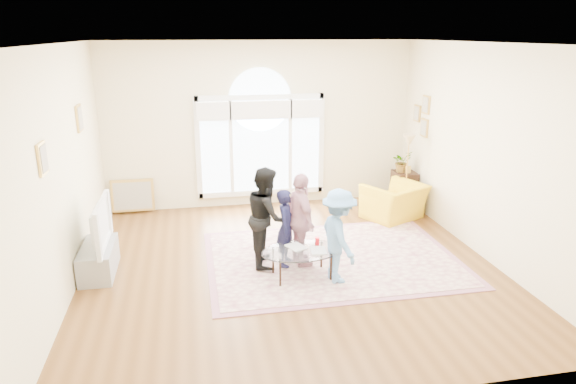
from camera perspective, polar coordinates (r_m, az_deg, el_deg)
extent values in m
plane|color=#563314|center=(7.74, 0.23, -8.21)|extent=(6.00, 6.00, 0.00)
plane|color=beige|center=(10.09, -3.10, 7.40)|extent=(6.00, 0.00, 6.00)
plane|color=beige|center=(4.43, 7.86, -5.90)|extent=(6.00, 0.00, 6.00)
plane|color=beige|center=(7.25, -23.72, 1.99)|extent=(0.00, 6.00, 6.00)
plane|color=beige|center=(8.30, 21.06, 4.09)|extent=(0.00, 6.00, 6.00)
plane|color=white|center=(6.98, 0.26, 16.21)|extent=(6.00, 6.00, 0.00)
cube|color=white|center=(10.37, -2.95, 0.00)|extent=(2.50, 0.08, 0.10)
cube|color=white|center=(9.97, -3.12, 10.48)|extent=(2.50, 0.08, 0.10)
cube|color=white|center=(10.04, -9.97, 4.78)|extent=(0.10, 0.08, 2.00)
cube|color=white|center=(10.36, 3.69, 5.40)|extent=(0.10, 0.08, 2.00)
cube|color=#C6E2FF|center=(10.05, -8.11, 4.88)|extent=(0.55, 0.02, 1.80)
cube|color=#C6E2FF|center=(10.29, 1.93, 5.34)|extent=(0.55, 0.02, 1.80)
cube|color=#C6E2FF|center=(10.13, -3.04, 5.13)|extent=(1.10, 0.02, 1.80)
cylinder|color=#C6E2FF|center=(9.98, -3.12, 10.19)|extent=(1.20, 0.02, 1.20)
cube|color=white|center=(10.06, -6.34, 4.96)|extent=(0.07, 0.04, 1.80)
cube|color=white|center=(10.21, 0.24, 5.26)|extent=(0.07, 0.04, 1.80)
cube|color=white|center=(9.84, -8.27, 8.88)|extent=(0.65, 0.12, 0.35)
cube|color=white|center=(9.92, -3.04, 9.11)|extent=(1.20, 0.12, 0.35)
cube|color=white|center=(10.08, 2.07, 9.25)|extent=(0.65, 0.12, 0.35)
cube|color=tan|center=(8.40, -22.19, 7.60)|extent=(0.03, 0.34, 0.40)
cube|color=#ADA38E|center=(8.39, -22.07, 7.61)|extent=(0.01, 0.28, 0.34)
cube|color=tan|center=(6.30, -25.64, 3.37)|extent=(0.03, 0.30, 0.36)
cube|color=#ADA38E|center=(6.30, -25.48, 3.38)|extent=(0.01, 0.24, 0.30)
cube|color=tan|center=(9.98, 15.09, 9.35)|extent=(0.03, 0.28, 0.34)
cube|color=#ADA38E|center=(9.97, 15.00, 9.35)|extent=(0.01, 0.22, 0.28)
cube|color=tan|center=(10.05, 14.90, 6.92)|extent=(0.03, 0.28, 0.34)
cube|color=#ADA38E|center=(10.04, 14.81, 6.92)|extent=(0.01, 0.22, 0.28)
cube|color=tan|center=(10.32, 14.16, 8.48)|extent=(0.03, 0.26, 0.32)
cube|color=#ADA38E|center=(10.32, 14.07, 8.48)|extent=(0.01, 0.20, 0.26)
cube|color=beige|center=(7.98, 4.93, -7.37)|extent=(3.60, 2.60, 0.02)
cube|color=#985F71|center=(7.98, 4.93, -7.40)|extent=(3.80, 2.80, 0.01)
cube|color=gray|center=(7.92, -20.29, -7.06)|extent=(0.45, 1.00, 0.42)
imported|color=black|center=(7.72, -20.71, -3.37)|extent=(0.15, 1.16, 0.67)
cube|color=#64B5E9|center=(7.71, -20.05, -3.34)|extent=(0.02, 0.95, 0.54)
ellipsoid|color=silver|center=(7.23, 1.54, -6.55)|extent=(1.20, 0.81, 0.02)
cylinder|color=black|center=(7.60, 3.73, -7.08)|extent=(0.03, 0.03, 0.40)
cylinder|color=black|center=(7.41, -1.67, -7.70)|extent=(0.03, 0.03, 0.40)
cylinder|color=black|center=(7.24, 4.80, -8.39)|extent=(0.03, 0.03, 0.40)
cylinder|color=black|center=(7.05, -0.87, -9.09)|extent=(0.03, 0.03, 0.40)
imported|color=#B2A58C|center=(7.23, 0.23, -6.35)|extent=(0.32, 0.35, 0.03)
imported|color=#B2A58C|center=(7.18, 2.54, -6.57)|extent=(0.24, 0.31, 0.02)
cylinder|color=red|center=(7.37, 3.26, -5.51)|extent=(0.07, 0.07, 0.12)
imported|color=yellow|center=(9.72, 11.72, -1.06)|extent=(1.31, 1.25, 0.66)
cube|color=black|center=(10.49, 12.75, 0.36)|extent=(0.40, 0.50, 0.70)
cylinder|color=black|center=(10.25, 12.77, -2.05)|extent=(0.20, 0.20, 0.02)
cylinder|color=tan|center=(10.05, 13.02, 1.53)|extent=(0.02, 0.02, 1.35)
cone|color=#CCB284|center=(9.89, 13.30, 5.58)|extent=(0.32, 0.32, 0.22)
cylinder|color=white|center=(10.47, 12.34, 0.35)|extent=(0.20, 0.20, 0.70)
imported|color=#33722D|center=(10.32, 12.53, 3.32)|extent=(0.48, 0.45, 0.42)
cube|color=tan|center=(10.36, -16.71, -2.21)|extent=(0.80, 0.14, 0.62)
imported|color=#161636|center=(7.52, -0.21, -4.00)|extent=(0.42, 0.50, 1.16)
imported|color=black|center=(7.51, -2.38, -2.75)|extent=(0.62, 0.76, 1.48)
imported|color=#CB8E9C|center=(7.49, 1.42, -3.13)|extent=(0.49, 0.87, 1.40)
imported|color=#5F94CE|center=(7.05, 5.65, -4.89)|extent=(0.58, 0.90, 1.32)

